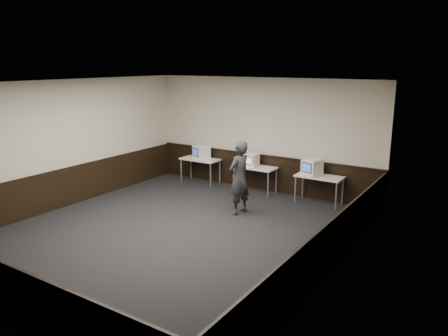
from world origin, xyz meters
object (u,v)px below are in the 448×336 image
object	(u,v)px
desk_center	(255,169)
emac_left	(201,152)
person	(239,178)
desk_right	(319,178)
emac_center	(251,160)
desk_left	(200,161)
emac_right	(312,167)

from	to	relation	value
desk_center	emac_left	bearing A→B (deg)	179.42
emac_left	person	world-z (taller)	person
desk_right	person	distance (m)	2.24
desk_right	emac_center	world-z (taller)	emac_center
desk_center	emac_center	size ratio (longest dim) A/B	3.03
person	desk_left	bearing A→B (deg)	-116.75
emac_left	person	size ratio (longest dim) A/B	0.30
desk_left	desk_right	world-z (taller)	same
desk_right	emac_right	distance (m)	0.35
desk_left	emac_left	xyz separation A→B (m)	(0.03, 0.02, 0.27)
emac_center	person	size ratio (longest dim) A/B	0.22
desk_center	emac_left	xyz separation A→B (m)	(-1.87, 0.02, 0.27)
emac_left	person	bearing A→B (deg)	-16.78
emac_right	person	xyz separation A→B (m)	(-1.16, -1.73, -0.06)
desk_left	desk_center	bearing A→B (deg)	0.00
desk_center	emac_right	bearing A→B (deg)	-1.30
desk_right	emac_center	xyz separation A→B (m)	(-2.02, -0.01, 0.25)
emac_left	desk_center	bearing A→B (deg)	19.28
desk_left	desk_center	world-z (taller)	same
emac_center	emac_right	world-z (taller)	emac_right
emac_center	person	bearing A→B (deg)	-71.40
emac_center	person	world-z (taller)	person
emac_right	desk_right	bearing A→B (deg)	27.70
emac_left	desk_right	bearing A→B (deg)	19.57
desk_left	emac_left	distance (m)	0.28
desk_right	emac_right	bearing A→B (deg)	-169.02
emac_left	emac_right	bearing A→B (deg)	18.94
desk_center	emac_center	distance (m)	0.28
desk_right	emac_right	world-z (taller)	emac_right
desk_center	emac_right	xyz separation A→B (m)	(1.70, -0.04, 0.28)
emac_left	emac_center	xyz separation A→B (m)	(1.75, -0.03, -0.02)
desk_left	emac_right	size ratio (longest dim) A/B	2.21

